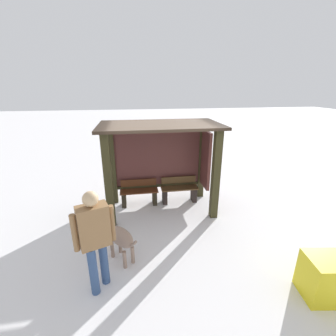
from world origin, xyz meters
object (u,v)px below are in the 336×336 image
at_px(bench_center_inside, 179,191).
at_px(dog, 119,236).
at_px(person_walking, 95,234).
at_px(bench_left_inside, 139,194).
at_px(bus_shelter, 164,152).
at_px(grit_bin, 327,278).

bearing_deg(bench_center_inside, dog, -127.02).
distance_m(person_walking, dog, 0.92).
distance_m(bench_left_inside, dog, 2.24).
distance_m(bench_left_inside, person_walking, 3.05).
xyz_separation_m(bus_shelter, grit_bin, (2.15, -3.46, -1.24)).
distance_m(dog, grit_bin, 3.61).
distance_m(bench_center_inside, person_walking, 3.54).
bearing_deg(bus_shelter, bench_left_inside, 168.46).
bearing_deg(person_walking, bench_left_inside, 74.83).
relative_size(bus_shelter, bench_center_inside, 2.81).
bearing_deg(dog, bus_shelter, 60.29).
relative_size(bench_center_inside, person_walking, 0.60).
bearing_deg(bench_center_inside, bus_shelter, -163.62).
height_order(person_walking, dog, person_walking).
bearing_deg(grit_bin, bus_shelter, 121.90).
relative_size(bench_left_inside, bench_center_inside, 1.00).
height_order(bus_shelter, person_walking, bus_shelter).
height_order(bench_center_inside, grit_bin, bench_center_inside).
bearing_deg(person_walking, bench_center_inside, 55.64).
bearing_deg(bus_shelter, dog, -119.71).
distance_m(bus_shelter, bench_left_inside, 1.45).
bearing_deg(bench_left_inside, bus_shelter, -11.54).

